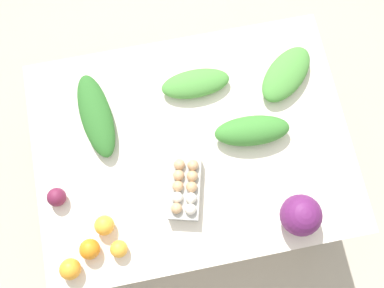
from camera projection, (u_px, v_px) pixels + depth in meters
name	position (u px, v px, depth m)	size (l,w,h in m)	color
ground_plane	(192.00, 175.00, 2.48)	(8.00, 8.00, 0.00)	#B2A899
dining_table	(192.00, 150.00, 1.87)	(1.32, 0.99, 0.71)	silver
cabbage_purple	(301.00, 215.00, 1.63)	(0.16, 0.16, 0.16)	#601E5B
egg_carton	(185.00, 188.00, 1.70)	(0.18, 0.28, 0.09)	#A8A8A3
greens_bunch_scallion	(195.00, 84.00, 1.82)	(0.29, 0.13, 0.07)	#4C933D
greens_bunch_kale	(252.00, 130.00, 1.75)	(0.31, 0.13, 0.10)	#3D8433
greens_bunch_beet_tops	(286.00, 74.00, 1.82)	(0.29, 0.15, 0.08)	#4C933D
greens_bunch_chard	(96.00, 115.00, 1.78)	(0.38, 0.13, 0.08)	#2D6B28
beet_root	(57.00, 197.00, 1.69)	(0.08, 0.08, 0.08)	maroon
orange_0	(90.00, 249.00, 1.64)	(0.08, 0.08, 0.08)	orange
orange_1	(104.00, 225.00, 1.67)	(0.08, 0.08, 0.08)	#F9A833
orange_2	(70.00, 269.00, 1.62)	(0.08, 0.08, 0.08)	orange
orange_3	(119.00, 249.00, 1.65)	(0.07, 0.07, 0.07)	#F9A833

